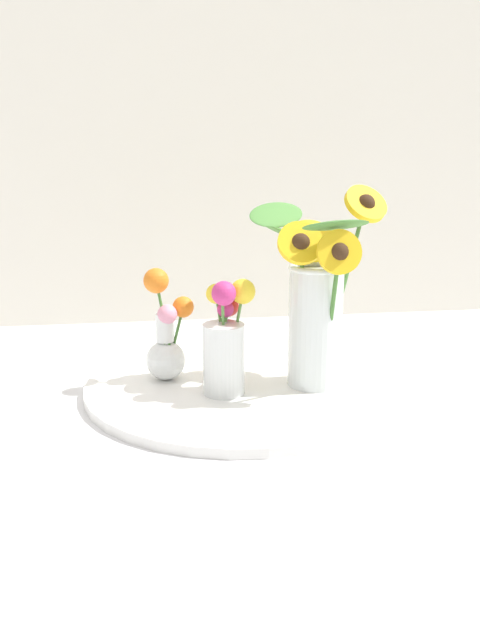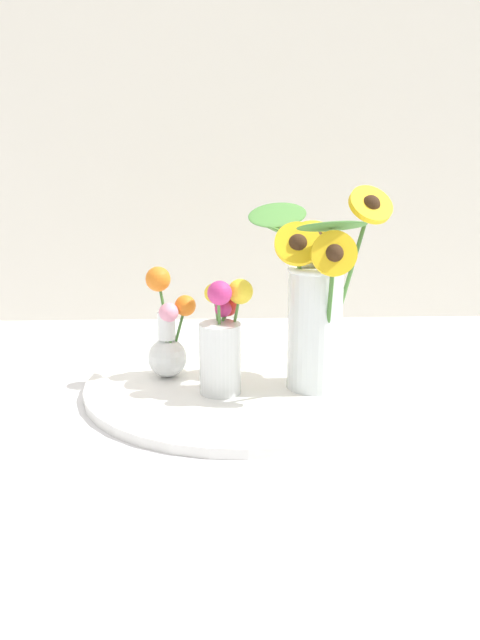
{
  "view_description": "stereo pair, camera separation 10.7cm",
  "coord_description": "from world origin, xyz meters",
  "px_view_note": "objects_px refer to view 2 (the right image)",
  "views": [
    {
      "loc": [
        -0.11,
        -0.93,
        0.39
      ],
      "look_at": [
        0.04,
        0.09,
        0.13
      ],
      "focal_mm": 35.0,
      "sensor_mm": 36.0,
      "label": 1
    },
    {
      "loc": [
        -0.01,
        -0.94,
        0.39
      ],
      "look_at": [
        0.04,
        0.09,
        0.13
      ],
      "focal_mm": 35.0,
      "sensor_mm": 36.0,
      "label": 2
    }
  ],
  "objects_px": {
    "vase_bulb_right": "(168,336)",
    "vase_small_center": "(221,340)",
    "serving_tray": "(240,385)",
    "mason_jar_sunflowers": "(315,302)"
  },
  "relations": [
    {
      "from": "serving_tray",
      "to": "mason_jar_sunflowers",
      "type": "xyz_separation_m",
      "value": [
        0.12,
        -0.03,
        0.16
      ]
    },
    {
      "from": "serving_tray",
      "to": "vase_small_center",
      "type": "distance_m",
      "value": 0.11
    },
    {
      "from": "vase_bulb_right",
      "to": "vase_small_center",
      "type": "bearing_deg",
      "value": -39.81
    },
    {
      "from": "serving_tray",
      "to": "mason_jar_sunflowers",
      "type": "height_order",
      "value": "mason_jar_sunflowers"
    },
    {
      "from": "mason_jar_sunflowers",
      "to": "vase_bulb_right",
      "type": "xyz_separation_m",
      "value": [
        -0.25,
        0.06,
        -0.07
      ]
    },
    {
      "from": "vase_small_center",
      "to": "vase_bulb_right",
      "type": "height_order",
      "value": "vase_bulb_right"
    },
    {
      "from": "mason_jar_sunflowers",
      "to": "vase_bulb_right",
      "type": "bearing_deg",
      "value": 166.81
    },
    {
      "from": "serving_tray",
      "to": "vase_small_center",
      "type": "bearing_deg",
      "value": -124.18
    },
    {
      "from": "mason_jar_sunflowers",
      "to": "vase_bulb_right",
      "type": "distance_m",
      "value": 0.27
    },
    {
      "from": "vase_small_center",
      "to": "vase_bulb_right",
      "type": "distance_m",
      "value": 0.12
    }
  ]
}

